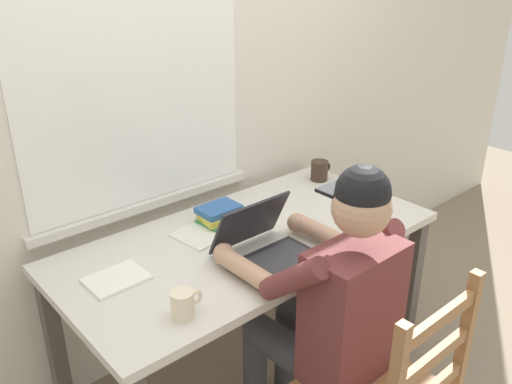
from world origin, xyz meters
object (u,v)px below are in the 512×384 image
(computer_mouse, at_px, (336,238))
(coffee_mug_white, at_px, (183,304))
(seated_person, at_px, (329,303))
(book_stack_main, at_px, (219,215))
(desk, at_px, (249,255))
(coffee_mug_dark, at_px, (320,170))
(laptop, at_px, (267,246))

(computer_mouse, height_order, coffee_mug_white, coffee_mug_white)
(seated_person, xyz_separation_m, coffee_mug_white, (-0.48, 0.20, 0.12))
(computer_mouse, xyz_separation_m, book_stack_main, (-0.25, 0.44, 0.02))
(desk, bearing_deg, coffee_mug_white, -152.01)
(desk, xyz_separation_m, book_stack_main, (-0.01, 0.18, 0.13))
(seated_person, relative_size, coffee_mug_white, 10.82)
(book_stack_main, bearing_deg, coffee_mug_white, -137.40)
(coffee_mug_dark, relative_size, book_stack_main, 0.67)
(desk, relative_size, computer_mouse, 15.69)
(coffee_mug_dark, height_order, book_stack_main, coffee_mug_dark)
(coffee_mug_dark, bearing_deg, desk, -161.15)
(desk, distance_m, book_stack_main, 0.22)
(seated_person, height_order, coffee_mug_dark, seated_person)
(laptop, xyz_separation_m, coffee_mug_white, (-0.44, -0.09, -0.00))
(laptop, xyz_separation_m, book_stack_main, (0.05, 0.35, -0.01))
(seated_person, height_order, coffee_mug_white, seated_person)
(computer_mouse, height_order, book_stack_main, book_stack_main)
(coffee_mug_white, height_order, coffee_mug_dark, coffee_mug_dark)
(seated_person, distance_m, coffee_mug_white, 0.53)
(desk, bearing_deg, coffee_mug_dark, 18.85)
(laptop, xyz_separation_m, computer_mouse, (0.30, -0.09, -0.03))
(desk, bearing_deg, book_stack_main, 94.26)
(desk, height_order, book_stack_main, book_stack_main)
(laptop, height_order, coffee_mug_dark, laptop)
(computer_mouse, distance_m, book_stack_main, 0.51)
(laptop, bearing_deg, coffee_mug_dark, 28.87)
(coffee_mug_dark, xyz_separation_m, book_stack_main, (-0.68, -0.05, -0.01))
(computer_mouse, height_order, coffee_mug_dark, coffee_mug_dark)
(computer_mouse, bearing_deg, laptop, 163.48)
(computer_mouse, xyz_separation_m, coffee_mug_white, (-0.74, -0.01, 0.03))
(seated_person, relative_size, book_stack_main, 6.58)
(computer_mouse, bearing_deg, desk, 132.36)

